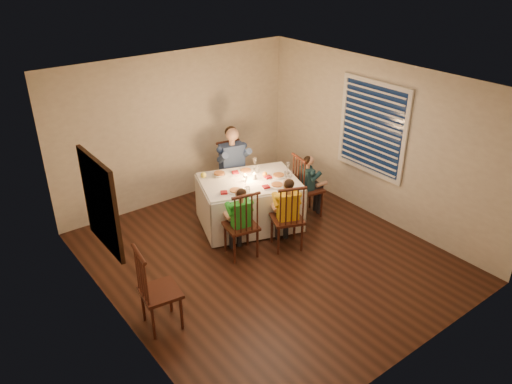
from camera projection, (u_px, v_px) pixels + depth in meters
ground at (267, 257)px, 7.38m from camera, size 5.00×5.00×0.00m
wall_left at (111, 230)px, 5.58m from camera, size 0.02×5.00×2.60m
wall_right at (377, 141)px, 8.01m from camera, size 0.02×5.00×2.60m
wall_back at (177, 128)px, 8.56m from camera, size 4.50×0.02×2.60m
ceiling at (269, 84)px, 6.20m from camera, size 5.00×5.00×0.00m
dining_table at (249, 193)px, 7.97m from camera, size 1.82×1.56×0.77m
chair_adult at (234, 201)px, 8.95m from camera, size 0.52×0.51×1.09m
chair_near_left at (241, 254)px, 7.46m from camera, size 0.53×0.51×1.09m
chair_near_right at (286, 246)px, 7.64m from camera, size 0.58×0.57×1.09m
chair_end at (307, 214)px, 8.54m from camera, size 0.51×0.52×1.09m
chair_extra at (164, 324)px, 6.10m from camera, size 0.50×0.51×1.12m
adult at (234, 201)px, 8.95m from camera, size 0.62×0.59×1.39m
child_green at (241, 254)px, 7.46m from camera, size 0.44×0.41×1.10m
child_yellow at (286, 246)px, 7.64m from camera, size 0.51×0.49×1.15m
child_teal at (307, 214)px, 8.54m from camera, size 0.39×0.41×1.07m
setting_adult at (246, 171)px, 8.15m from camera, size 0.33×0.33×0.02m
setting_green at (236, 191)px, 7.51m from camera, size 0.33×0.33×0.02m
setting_yellow at (277, 185)px, 7.68m from camera, size 0.33×0.33×0.02m
setting_teal at (279, 176)px, 7.99m from camera, size 0.33×0.33×0.02m
candle_left at (245, 178)px, 7.83m from camera, size 0.06×0.06×0.10m
candle_right at (254, 177)px, 7.87m from camera, size 0.06×0.06×0.10m
squash at (203, 175)px, 7.94m from camera, size 0.09×0.09×0.09m
orange_fruit at (265, 174)px, 7.97m from camera, size 0.08×0.08×0.08m
serving_bowl at (219, 175)px, 7.99m from camera, size 0.28×0.28×0.05m
wall_mirror at (101, 204)px, 5.71m from camera, size 0.06×0.95×1.15m
window_blinds at (372, 128)px, 7.96m from camera, size 0.07×1.34×1.54m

